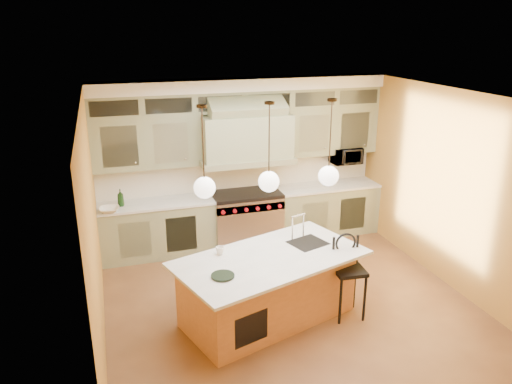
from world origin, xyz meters
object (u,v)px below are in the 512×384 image
object	(u,v)px
range	(246,218)
counter_stool	(348,271)
microwave	(346,155)
kitchen_island	(268,286)

from	to	relation	value
range	counter_stool	xyz separation A→B (m)	(0.64, -2.62, 0.16)
microwave	counter_stool	bearing A→B (deg)	-115.59
range	microwave	xyz separation A→B (m)	(1.95, 0.11, 0.96)
range	microwave	bearing A→B (deg)	3.12
counter_stool	microwave	size ratio (longest dim) A/B	2.10
counter_stool	microwave	xyz separation A→B (m)	(1.31, 2.73, 0.80)
kitchen_island	microwave	distance (m)	3.56
kitchen_island	microwave	xyz separation A→B (m)	(2.34, 2.50, 0.98)
range	kitchen_island	size ratio (longest dim) A/B	0.44
counter_stool	microwave	distance (m)	3.13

